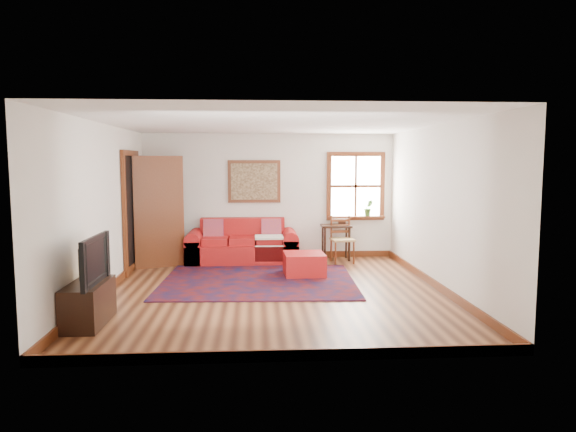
{
  "coord_description": "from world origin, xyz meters",
  "views": [
    {
      "loc": [
        -0.27,
        -7.55,
        1.93
      ],
      "look_at": [
        0.24,
        0.6,
        1.08
      ],
      "focal_mm": 32.0,
      "sensor_mm": 36.0,
      "label": 1
    }
  ],
  "objects": [
    {
      "name": "ladder_back_chair",
      "position": [
        1.39,
        2.18,
        0.48
      ],
      "size": [
        0.46,
        0.44,
        0.9
      ],
      "color": "tan",
      "rests_on": "ground"
    },
    {
      "name": "window",
      "position": [
        1.78,
        2.7,
        1.31
      ],
      "size": [
        1.18,
        0.2,
        1.38
      ],
      "color": "white",
      "rests_on": "ground"
    },
    {
      "name": "doorway",
      "position": [
        -2.21,
        1.78,
        1.07
      ],
      "size": [
        0.89,
        1.08,
        2.14
      ],
      "color": "black",
      "rests_on": "ground"
    },
    {
      "name": "framed_artwork",
      "position": [
        -0.3,
        2.71,
        1.55
      ],
      "size": [
        1.05,
        0.07,
        0.85
      ],
      "color": "#602C14",
      "rests_on": "ground"
    },
    {
      "name": "red_ottoman",
      "position": [
        0.55,
        1.06,
        0.19
      ],
      "size": [
        0.7,
        0.7,
        0.39
      ],
      "primitive_type": "cube",
      "rotation": [
        0.0,
        0.0,
        0.03
      ],
      "color": "#B01617",
      "rests_on": "ground"
    },
    {
      "name": "room_envelope",
      "position": [
        0.0,
        0.02,
        1.65
      ],
      "size": [
        5.04,
        5.54,
        2.52
      ],
      "color": "silver",
      "rests_on": "ground"
    },
    {
      "name": "ground",
      "position": [
        0.0,
        0.0,
        0.0
      ],
      "size": [
        5.5,
        5.5,
        0.0
      ],
      "primitive_type": "plane",
      "color": "#442112",
      "rests_on": "ground"
    },
    {
      "name": "side_table",
      "position": [
        1.31,
        2.44,
        0.58
      ],
      "size": [
        0.58,
        0.44,
        0.7
      ],
      "color": "black",
      "rests_on": "ground"
    },
    {
      "name": "media_cabinet",
      "position": [
        -2.28,
        -1.43,
        0.25
      ],
      "size": [
        0.41,
        0.92,
        0.5
      ],
      "primitive_type": "cube",
      "color": "black",
      "rests_on": "ground"
    },
    {
      "name": "candle_hurricane",
      "position": [
        -2.23,
        -1.06,
        0.59
      ],
      "size": [
        0.12,
        0.12,
        0.18
      ],
      "color": "silver",
      "rests_on": "media_cabinet"
    },
    {
      "name": "red_leather_sofa",
      "position": [
        -0.53,
        2.33,
        0.28
      ],
      "size": [
        2.13,
        0.88,
        0.83
      ],
      "color": "#B01617",
      "rests_on": "ground"
    },
    {
      "name": "persian_rug",
      "position": [
        -0.24,
        0.65,
        0.01
      ],
      "size": [
        3.19,
        2.6,
        0.02
      ],
      "primitive_type": "cube",
      "rotation": [
        0.0,
        0.0,
        -0.04
      ],
      "color": "#500D0B",
      "rests_on": "ground"
    },
    {
      "name": "television",
      "position": [
        -2.26,
        -1.48,
        0.79
      ],
      "size": [
        0.13,
        0.99,
        0.57
      ],
      "primitive_type": "imported",
      "rotation": [
        0.0,
        0.0,
        1.57
      ],
      "color": "black",
      "rests_on": "media_cabinet"
    }
  ]
}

